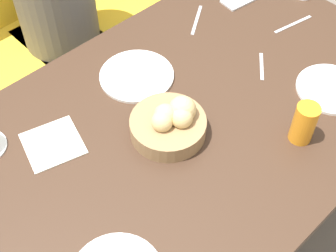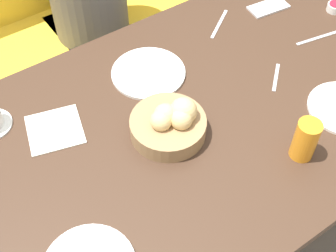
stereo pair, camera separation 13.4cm
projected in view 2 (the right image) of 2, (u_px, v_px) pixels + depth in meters
name	position (u px, v px, depth m)	size (l,w,h in m)	color
ground_plane	(185.00, 232.00, 1.97)	(10.00, 10.00, 0.00)	#6B6056
dining_table	(191.00, 135.00, 1.47)	(1.59, 0.97, 0.74)	#3D281C
couch	(63.00, 41.00, 2.27)	(1.51, 0.70, 0.90)	gold
seated_person	(91.00, 15.00, 2.07)	(0.33, 0.43, 1.22)	#23232D
bread_basket	(170.00, 123.00, 1.33)	(0.22, 0.22, 0.12)	#99754C
plate_far_center	(148.00, 73.00, 1.52)	(0.24, 0.24, 0.01)	white
juice_glass	(305.00, 140.00, 1.27)	(0.07, 0.07, 0.13)	orange
jam_bowl_berry	(335.00, 7.00, 1.73)	(0.06, 0.06, 0.03)	white
fork_silver	(219.00, 24.00, 1.69)	(0.15, 0.10, 0.00)	#B7B7BC
knife_silver	(317.00, 38.00, 1.64)	(0.17, 0.04, 0.00)	#B7B7BC
spoon_coffee	(276.00, 77.00, 1.51)	(0.10, 0.09, 0.00)	#B7B7BC
napkin	(55.00, 130.00, 1.37)	(0.19, 0.19, 0.00)	silver
cell_phone	(268.00, 7.00, 1.75)	(0.16, 0.09, 0.01)	silver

